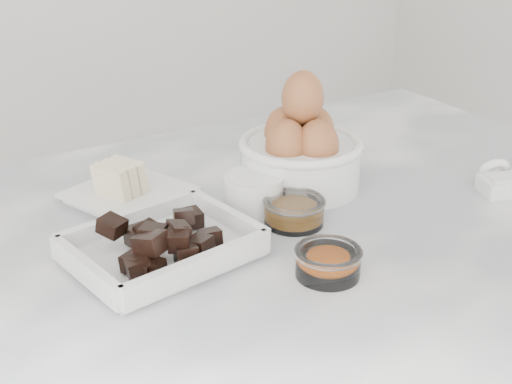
% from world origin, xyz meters
% --- Properties ---
extents(marble_slab, '(1.20, 0.80, 0.04)m').
position_xyz_m(marble_slab, '(0.00, 0.00, 0.92)').
color(marble_slab, white).
rests_on(marble_slab, cabinet).
extents(chocolate_dish, '(0.23, 0.19, 0.06)m').
position_xyz_m(chocolate_dish, '(-0.13, -0.00, 0.96)').
color(chocolate_dish, white).
rests_on(chocolate_dish, marble_slab).
extents(butter_plate, '(0.19, 0.19, 0.06)m').
position_xyz_m(butter_plate, '(-0.10, 0.17, 0.96)').
color(butter_plate, white).
rests_on(butter_plate, marble_slab).
extents(sugar_ramekin, '(0.08, 0.08, 0.05)m').
position_xyz_m(sugar_ramekin, '(0.03, 0.06, 0.97)').
color(sugar_ramekin, white).
rests_on(sugar_ramekin, marble_slab).
extents(egg_bowl, '(0.18, 0.18, 0.17)m').
position_xyz_m(egg_bowl, '(0.13, 0.09, 1.00)').
color(egg_bowl, white).
rests_on(egg_bowl, marble_slab).
extents(honey_bowl, '(0.08, 0.08, 0.04)m').
position_xyz_m(honey_bowl, '(0.06, -0.00, 0.96)').
color(honey_bowl, white).
rests_on(honey_bowl, marble_slab).
extents(zest_bowl, '(0.08, 0.08, 0.03)m').
position_xyz_m(zest_bowl, '(0.02, -0.13, 0.96)').
color(zest_bowl, white).
rests_on(zest_bowl, marble_slab).
extents(vanilla_spoon, '(0.06, 0.08, 0.04)m').
position_xyz_m(vanilla_spoon, '(0.18, 0.07, 0.95)').
color(vanilla_spoon, white).
rests_on(vanilla_spoon, marble_slab).
extents(salt_spoon, '(0.08, 0.09, 0.05)m').
position_xyz_m(salt_spoon, '(0.37, -0.07, 0.96)').
color(salt_spoon, white).
rests_on(salt_spoon, marble_slab).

